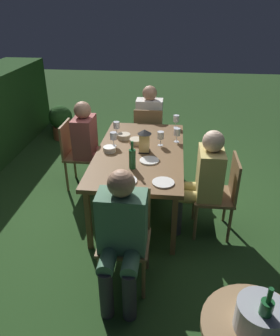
{
  "coord_description": "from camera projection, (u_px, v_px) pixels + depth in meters",
  "views": [
    {
      "loc": [
        -3.27,
        -0.36,
        2.25
      ],
      "look_at": [
        0.0,
        0.0,
        0.51
      ],
      "focal_mm": 34.58,
      "sensor_mm": 36.0,
      "label": 1
    }
  ],
  "objects": [
    {
      "name": "ground_plane",
      "position": [
        140.0,
        204.0,
        3.96
      ],
      "size": [
        16.0,
        16.0,
        0.0
      ],
      "primitive_type": "plane",
      "color": "#26471E"
    },
    {
      "name": "dining_table",
      "position": [
        140.0,
        155.0,
        3.65
      ],
      "size": [
        1.77,
        0.97,
        0.72
      ],
      "color": "brown",
      "rests_on": "ground"
    },
    {
      "name": "chair_side_left_a",
      "position": [
        221.0,
        192.0,
        3.3
      ],
      "size": [
        0.42,
        0.4,
        0.87
      ],
      "color": "brown",
      "rests_on": "ground"
    },
    {
      "name": "person_in_mustard",
      "position": [
        203.0,
        178.0,
        3.25
      ],
      "size": [
        0.38,
        0.47,
        1.15
      ],
      "color": "tan",
      "rests_on": "ground"
    },
    {
      "name": "chair_side_right_b",
      "position": [
        76.0,
        152.0,
        4.17
      ],
      "size": [
        0.42,
        0.4,
        0.87
      ],
      "color": "brown",
      "rests_on": "ground"
    },
    {
      "name": "person_in_rust",
      "position": [
        90.0,
        141.0,
        4.08
      ],
      "size": [
        0.38,
        0.47,
        1.15
      ],
      "color": "#9E4C47",
      "rests_on": "ground"
    },
    {
      "name": "chair_head_near",
      "position": [
        125.0,
        232.0,
        2.74
      ],
      "size": [
        0.4,
        0.42,
        0.87
      ],
      "color": "brown",
      "rests_on": "ground"
    },
    {
      "name": "person_in_green",
      "position": [
        121.0,
        233.0,
        2.5
      ],
      "size": [
        0.48,
        0.38,
        1.15
      ],
      "color": "#4C7A5B",
      "rests_on": "ground"
    },
    {
      "name": "chair_head_far",
      "position": [
        148.0,
        133.0,
        4.73
      ],
      "size": [
        0.4,
        0.42,
        0.87
      ],
      "color": "brown",
      "rests_on": "ground"
    },
    {
      "name": "person_in_cream",
      "position": [
        150.0,
        119.0,
        4.83
      ],
      "size": [
        0.48,
        0.38,
        1.15
      ],
      "color": "white",
      "rests_on": "ground"
    },
    {
      "name": "lantern_centerpiece",
      "position": [
        145.0,
        140.0,
        3.54
      ],
      "size": [
        0.15,
        0.15,
        0.27
      ],
      "color": "black",
      "rests_on": "dining_table"
    },
    {
      "name": "green_bottle_on_table",
      "position": [
        132.0,
        158.0,
        3.21
      ],
      "size": [
        0.07,
        0.07,
        0.29
      ],
      "color": "#1E5B2D",
      "rests_on": "dining_table"
    },
    {
      "name": "wine_glass_a",
      "position": [
        177.0,
        133.0,
        3.8
      ],
      "size": [
        0.08,
        0.08,
        0.17
      ],
      "color": "silver",
      "rests_on": "dining_table"
    },
    {
      "name": "wine_glass_b",
      "position": [
        161.0,
        136.0,
        3.71
      ],
      "size": [
        0.08,
        0.08,
        0.17
      ],
      "color": "silver",
      "rests_on": "dining_table"
    },
    {
      "name": "wine_glass_c",
      "position": [
        116.0,
        126.0,
        4.0
      ],
      "size": [
        0.08,
        0.08,
        0.17
      ],
      "color": "silver",
      "rests_on": "dining_table"
    },
    {
      "name": "wine_glass_d",
      "position": [
        113.0,
        137.0,
        3.69
      ],
      "size": [
        0.08,
        0.08,
        0.17
      ],
      "color": "silver",
      "rests_on": "dining_table"
    },
    {
      "name": "wine_glass_e",
      "position": [
        176.0,
        119.0,
        4.22
      ],
      "size": [
        0.08,
        0.08,
        0.17
      ],
      "color": "silver",
      "rests_on": "dining_table"
    },
    {
      "name": "plate_a",
      "position": [
        163.0,
        183.0,
        2.99
      ],
      "size": [
        0.21,
        0.21,
        0.01
      ],
      "primitive_type": "cylinder",
      "color": "silver",
      "rests_on": "dining_table"
    },
    {
      "name": "plate_b",
      "position": [
        149.0,
        161.0,
        3.39
      ],
      "size": [
        0.21,
        0.21,
        0.01
      ],
      "primitive_type": "cylinder",
      "color": "white",
      "rests_on": "dining_table"
    },
    {
      "name": "plate_c",
      "position": [
        125.0,
        181.0,
        3.02
      ],
      "size": [
        0.22,
        0.22,
        0.01
      ],
      "primitive_type": "cylinder",
      "color": "white",
      "rests_on": "dining_table"
    },
    {
      "name": "bowl_olives",
      "position": [
        136.0,
        141.0,
        3.79
      ],
      "size": [
        0.17,
        0.17,
        0.06
      ],
      "color": "#BCAD8E",
      "rests_on": "dining_table"
    },
    {
      "name": "bowl_bread",
      "position": [
        124.0,
        136.0,
        3.93
      ],
      "size": [
        0.16,
        0.16,
        0.06
      ],
      "color": "#BCAD8E",
      "rests_on": "dining_table"
    },
    {
      "name": "bowl_salad",
      "position": [
        110.0,
        149.0,
        3.6
      ],
      "size": [
        0.14,
        0.14,
        0.06
      ],
      "color": "silver",
      "rests_on": "dining_table"
    },
    {
      "name": "ice_bucket",
      "position": [
        261.0,
        316.0,
        1.68
      ],
      "size": [
        0.26,
        0.26,
        0.34
      ],
      "color": "#B2B7BF",
      "rests_on": "side_table"
    },
    {
      "name": "potted_plant_by_hedge",
      "position": [
        61.0,
        121.0,
        5.68
      ],
      "size": [
        0.41,
        0.41,
        0.6
      ],
      "color": "brown",
      "rests_on": "ground"
    }
  ]
}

